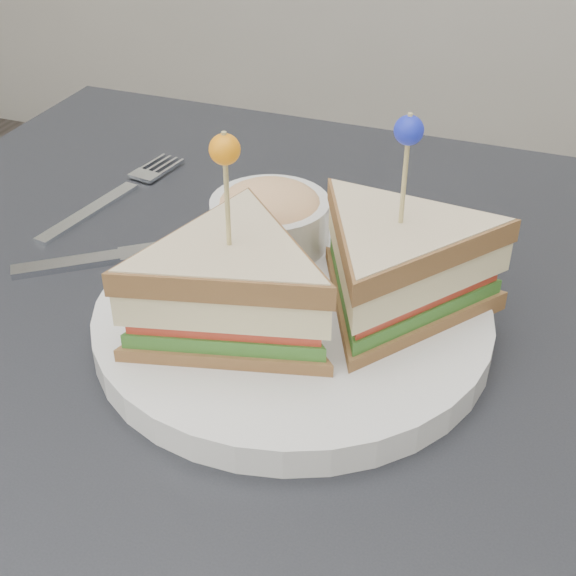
% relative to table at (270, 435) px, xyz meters
% --- Properties ---
extents(table, '(0.80, 0.80, 0.75)m').
position_rel_table_xyz_m(table, '(0.00, 0.00, 0.00)').
color(table, black).
rests_on(table, ground).
extents(plate_meal, '(0.34, 0.34, 0.16)m').
position_rel_table_xyz_m(plate_meal, '(0.01, 0.03, 0.12)').
color(plate_meal, silver).
rests_on(plate_meal, table).
extents(cutlery_fork, '(0.05, 0.19, 0.01)m').
position_rel_table_xyz_m(cutlery_fork, '(-0.22, 0.17, 0.08)').
color(cutlery_fork, silver).
rests_on(cutlery_fork, table).
extents(cutlery_knife, '(0.17, 0.14, 0.01)m').
position_rel_table_xyz_m(cutlery_knife, '(-0.15, 0.07, 0.08)').
color(cutlery_knife, silver).
rests_on(cutlery_knife, table).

